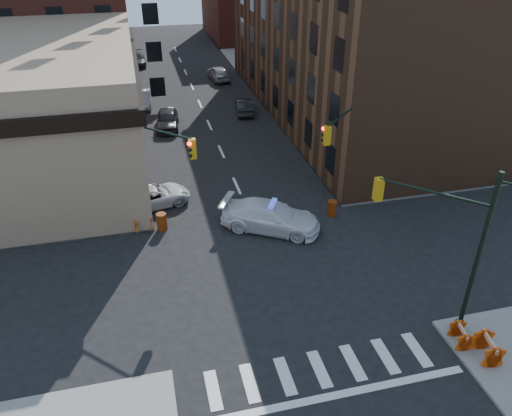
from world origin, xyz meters
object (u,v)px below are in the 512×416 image
police_car (271,217)px  parked_car_wnear (167,119)px  barrel_road (332,208)px  barrel_bank (162,222)px  parked_car_enear (244,106)px  barricade_se_a (488,349)px  barricade_nw_a (143,222)px  pickup (153,196)px  pedestrian_a (137,211)px  parked_car_wfar (143,99)px  pedestrian_b (62,215)px

police_car → parked_car_wnear: 18.61m
barrel_road → barrel_bank: barrel_bank is taller
parked_car_enear → barricade_se_a: 32.53m
barricade_nw_a → pickup: bearing=63.4°
pickup → parked_car_enear: parked_car_enear is taller
pedestrian_a → barrel_bank: size_ratio=1.65×
pedestrian_a → barricade_se_a: pedestrian_a is taller
parked_car_wfar → barricade_se_a: bearing=-69.1°
parked_car_enear → barrel_bank: size_ratio=3.81×
police_car → barricade_se_a: police_car is taller
police_car → pickup: 8.02m
pedestrian_a → barrel_road: size_ratio=1.80×
barricade_se_a → barricade_nw_a: size_ratio=1.17×
parked_car_wnear → parked_car_enear: (7.40, 2.19, -0.12)m
parked_car_wfar → barrel_bank: bearing=-87.9°
pedestrian_a → barricade_se_a: 19.94m
pedestrian_b → barricade_nw_a: bearing=-6.9°
police_car → parked_car_enear: 20.46m
barrel_road → pedestrian_b: bearing=171.8°
parked_car_wnear → barrel_road: 19.49m
barrel_road → barricade_se_a: size_ratio=0.73×
pedestrian_b → parked_car_wnear: bearing=73.0°
pedestrian_a → barricade_se_a: size_ratio=1.31×
parked_car_wfar → barricade_se_a: (12.51, -36.74, -0.06)m
parked_car_wnear → pedestrian_b: size_ratio=2.76×
police_car → parked_car_wnear: police_car is taller
pickup → parked_car_wnear: size_ratio=1.03×
parked_car_enear → barricade_nw_a: size_ratio=3.53×
pedestrian_a → pickup: bearing=78.5°
police_car → pedestrian_a: size_ratio=3.31×
pickup → barrel_bank: (0.30, -3.02, -0.13)m
parked_car_wfar → barricade_nw_a: bearing=-90.7°
parked_car_wfar → parked_car_enear: (9.22, -4.37, -0.04)m
barricade_se_a → barricade_nw_a: 19.32m
barrel_road → pedestrian_a: bearing=172.5°
parked_car_enear → barrel_bank: 20.91m
police_car → pedestrian_a: bearing=104.0°
pedestrian_b → barrel_bank: pedestrian_b is taller
pedestrian_b → barricade_nw_a: (4.60, -1.35, -0.41)m
police_car → barrel_bank: 6.52m
pedestrian_b → barrel_bank: (5.71, -1.45, -0.46)m
pickup → parked_car_wnear: (2.12, 13.55, 0.13)m
pedestrian_b → barricade_se_a: 23.63m
parked_car_wfar → parked_car_enear: bearing=-23.3°
parked_car_wnear → police_car: bearing=-69.6°
barrel_road → barrel_bank: (-10.50, 0.87, 0.04)m
police_car → parked_car_wfar: (-6.34, 24.62, -0.14)m
parked_car_enear → police_car: bearing=89.3°
pickup → barrel_road: bearing=-125.2°
pickup → parked_car_wnear: parked_car_wnear is taller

